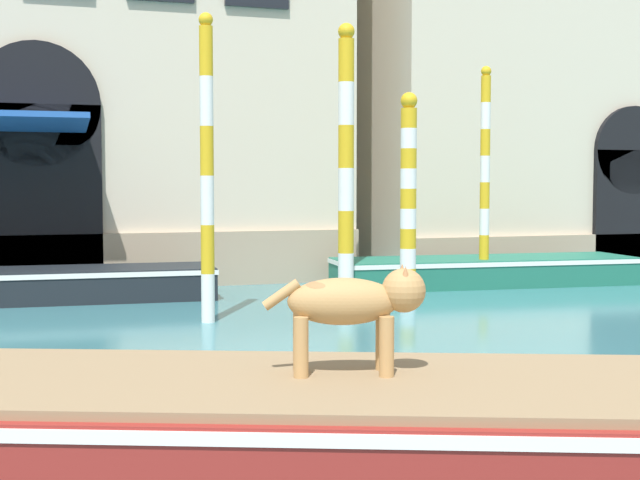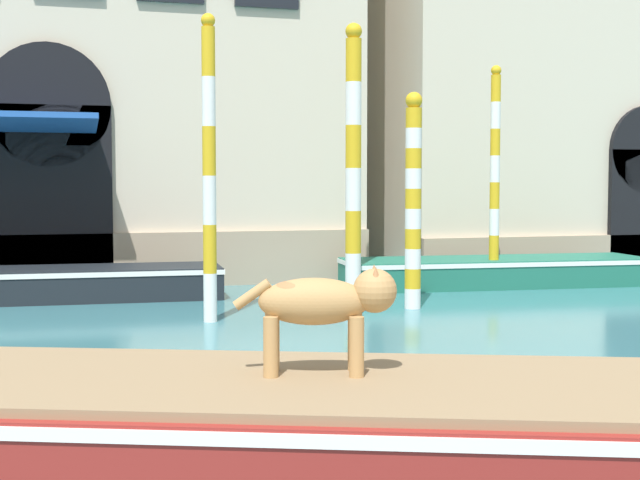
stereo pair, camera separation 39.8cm
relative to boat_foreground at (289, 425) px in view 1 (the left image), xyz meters
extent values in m
cube|color=tan|center=(-1.05, 11.02, 0.16)|extent=(11.31, 0.16, 1.03)
cube|color=black|center=(-1.44, 11.01, 1.31)|extent=(2.21, 0.14, 3.34)
cylinder|color=black|center=(-1.44, 11.01, 2.99)|extent=(2.21, 0.14, 2.21)
cube|color=tan|center=(11.32, 11.02, 0.05)|extent=(11.07, 0.16, 0.82)
cube|color=black|center=(11.09, 11.01, 0.98)|extent=(1.93, 0.14, 2.67)
cylinder|color=black|center=(11.09, 11.01, 2.31)|extent=(1.93, 0.14, 1.93)
cube|color=maroon|center=(0.00, 0.00, -0.05)|extent=(7.98, 4.69, 0.61)
cube|color=white|center=(0.00, 0.00, 0.19)|extent=(8.01, 4.73, 0.08)
cube|color=#8C7251|center=(0.00, 0.00, 0.28)|extent=(7.70, 4.45, 0.06)
cylinder|color=tan|center=(0.69, 0.05, 0.52)|extent=(0.10, 0.10, 0.40)
cylinder|color=tan|center=(0.63, -0.16, 0.52)|extent=(0.10, 0.10, 0.40)
cylinder|color=tan|center=(0.14, 0.21, 0.52)|extent=(0.10, 0.10, 0.40)
cylinder|color=tan|center=(0.08, -0.01, 0.52)|extent=(0.10, 0.10, 0.40)
ellipsoid|color=tan|center=(0.39, 0.02, 0.80)|extent=(0.81, 0.51, 0.32)
ellipsoid|color=#AD7042|center=(0.28, 0.05, 0.89)|extent=(0.38, 0.30, 0.11)
sphere|color=tan|center=(0.78, -0.09, 0.88)|extent=(0.30, 0.30, 0.30)
cone|color=#AD7042|center=(0.80, -0.01, 0.99)|extent=(0.09, 0.09, 0.12)
cone|color=#AD7042|center=(0.76, -0.17, 0.99)|extent=(0.09, 0.09, 0.12)
cylinder|color=tan|center=(-0.01, 0.13, 0.85)|extent=(0.27, 0.14, 0.21)
cube|color=black|center=(-1.53, 9.71, -0.09)|extent=(5.89, 1.74, 0.53)
cube|color=white|center=(-1.53, 9.71, 0.12)|extent=(5.92, 1.77, 0.08)
cube|color=#8C7251|center=(-1.53, 9.71, -0.12)|extent=(3.25, 1.24, 0.48)
cube|color=#1E6651|center=(6.68, 9.54, -0.09)|extent=(5.90, 2.03, 0.52)
cube|color=white|center=(6.68, 9.54, 0.11)|extent=(5.93, 2.06, 0.08)
cube|color=#9EA3A8|center=(6.68, 9.54, -0.12)|extent=(3.27, 1.44, 0.47)
cylinder|color=white|center=(0.75, 6.67, -0.01)|extent=(0.19, 0.19, 0.68)
cylinder|color=gold|center=(0.75, 6.67, 0.67)|extent=(0.19, 0.19, 0.68)
cylinder|color=white|center=(0.75, 6.67, 1.35)|extent=(0.19, 0.19, 0.68)
cylinder|color=gold|center=(0.75, 6.67, 2.04)|extent=(0.19, 0.19, 0.68)
cylinder|color=white|center=(0.75, 6.67, 2.72)|extent=(0.19, 0.19, 0.68)
cylinder|color=gold|center=(0.75, 6.67, 3.40)|extent=(0.19, 0.19, 0.68)
sphere|color=gold|center=(0.75, 6.67, 3.83)|extent=(0.20, 0.20, 0.20)
cylinder|color=white|center=(6.44, 9.18, -0.11)|extent=(0.18, 0.18, 0.49)
cylinder|color=gold|center=(6.44, 9.18, 0.38)|extent=(0.18, 0.18, 0.49)
cylinder|color=white|center=(6.44, 9.18, 0.87)|extent=(0.18, 0.18, 0.49)
cylinder|color=gold|center=(6.44, 9.18, 1.36)|extent=(0.18, 0.18, 0.49)
cylinder|color=white|center=(6.44, 9.18, 1.85)|extent=(0.18, 0.18, 0.49)
cylinder|color=gold|center=(6.44, 9.18, 2.34)|extent=(0.18, 0.18, 0.49)
cylinder|color=white|center=(6.44, 9.18, 2.83)|extent=(0.18, 0.18, 0.49)
cylinder|color=gold|center=(6.44, 9.18, 3.32)|extent=(0.18, 0.18, 0.49)
sphere|color=gold|center=(6.44, 9.18, 3.64)|extent=(0.19, 0.19, 0.19)
cylinder|color=white|center=(3.60, 8.88, 0.01)|extent=(0.27, 0.27, 0.73)
cylinder|color=gold|center=(3.60, 8.88, 0.74)|extent=(0.27, 0.27, 0.73)
cylinder|color=white|center=(3.60, 8.88, 1.48)|extent=(0.27, 0.27, 0.73)
cylinder|color=gold|center=(3.60, 8.88, 2.21)|extent=(0.27, 0.27, 0.73)
cylinder|color=white|center=(3.60, 8.88, 2.95)|extent=(0.27, 0.27, 0.73)
cylinder|color=gold|center=(3.60, 8.88, 3.68)|extent=(0.27, 0.27, 0.73)
sphere|color=gold|center=(3.60, 8.88, 4.17)|extent=(0.28, 0.28, 0.28)
cylinder|color=white|center=(3.99, 7.11, -0.20)|extent=(0.25, 0.25, 0.31)
cylinder|color=gold|center=(3.99, 7.11, 0.11)|extent=(0.25, 0.25, 0.31)
cylinder|color=white|center=(3.99, 7.11, 0.42)|extent=(0.25, 0.25, 0.31)
cylinder|color=gold|center=(3.99, 7.11, 0.73)|extent=(0.25, 0.25, 0.31)
cylinder|color=white|center=(3.99, 7.11, 1.04)|extent=(0.25, 0.25, 0.31)
cylinder|color=gold|center=(3.99, 7.11, 1.35)|extent=(0.25, 0.25, 0.31)
cylinder|color=white|center=(3.99, 7.11, 1.66)|extent=(0.25, 0.25, 0.31)
cylinder|color=gold|center=(3.99, 7.11, 1.97)|extent=(0.25, 0.25, 0.31)
cylinder|color=white|center=(3.99, 7.11, 2.28)|extent=(0.25, 0.25, 0.31)
cylinder|color=gold|center=(3.99, 7.11, 2.59)|extent=(0.25, 0.25, 0.31)
sphere|color=gold|center=(3.99, 7.11, 2.86)|extent=(0.26, 0.26, 0.26)
camera|label=1|loc=(-1.61, -5.57, 1.60)|focal=50.00mm
camera|label=2|loc=(-1.23, -5.69, 1.60)|focal=50.00mm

